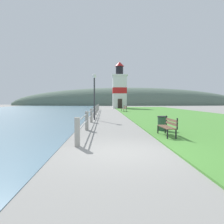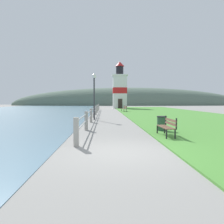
{
  "view_description": "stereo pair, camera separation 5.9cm",
  "coord_description": "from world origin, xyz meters",
  "px_view_note": "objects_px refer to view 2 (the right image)",
  "views": [
    {
      "loc": [
        -0.59,
        -7.01,
        1.7
      ],
      "look_at": [
        0.35,
        18.96,
        0.3
      ],
      "focal_mm": 35.0,
      "sensor_mm": 36.0,
      "label": 1
    },
    {
      "loc": [
        -0.53,
        -7.01,
        1.7
      ],
      "look_at": [
        0.35,
        18.96,
        0.3
      ],
      "focal_mm": 35.0,
      "sensor_mm": 36.0,
      "label": 2
    }
  ],
  "objects_px": {
    "park_bench_midway": "(125,108)",
    "lamp_post": "(94,88)",
    "park_bench_near": "(167,126)",
    "trash_bin": "(162,124)",
    "lighthouse": "(120,89)"
  },
  "relations": [
    {
      "from": "park_bench_near",
      "to": "lighthouse",
      "type": "height_order",
      "value": "lighthouse"
    },
    {
      "from": "trash_bin",
      "to": "park_bench_midway",
      "type": "bearing_deg",
      "value": 90.5
    },
    {
      "from": "park_bench_near",
      "to": "park_bench_midway",
      "type": "distance_m",
      "value": 22.02
    },
    {
      "from": "lighthouse",
      "to": "trash_bin",
      "type": "bearing_deg",
      "value": -90.12
    },
    {
      "from": "lighthouse",
      "to": "trash_bin",
      "type": "xyz_separation_m",
      "value": [
        -0.07,
        -34.31,
        -3.68
      ]
    },
    {
      "from": "lamp_post",
      "to": "lighthouse",
      "type": "bearing_deg",
      "value": 81.47
    },
    {
      "from": "park_bench_near",
      "to": "park_bench_midway",
      "type": "relative_size",
      "value": 0.84
    },
    {
      "from": "trash_bin",
      "to": "lamp_post",
      "type": "distance_m",
      "value": 8.53
    },
    {
      "from": "trash_bin",
      "to": "lamp_post",
      "type": "bearing_deg",
      "value": 119.16
    },
    {
      "from": "park_bench_midway",
      "to": "lamp_post",
      "type": "distance_m",
      "value": 13.8
    },
    {
      "from": "park_bench_midway",
      "to": "lamp_post",
      "type": "height_order",
      "value": "lamp_post"
    },
    {
      "from": "park_bench_near",
      "to": "lamp_post",
      "type": "height_order",
      "value": "lamp_post"
    },
    {
      "from": "park_bench_midway",
      "to": "lamp_post",
      "type": "relative_size",
      "value": 0.48
    },
    {
      "from": "park_bench_midway",
      "to": "trash_bin",
      "type": "height_order",
      "value": "park_bench_midway"
    },
    {
      "from": "park_bench_near",
      "to": "lighthouse",
      "type": "relative_size",
      "value": 0.16
    }
  ]
}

